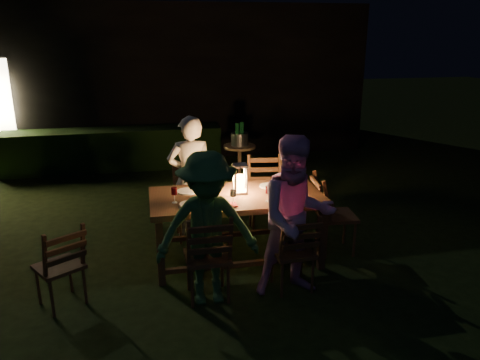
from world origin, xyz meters
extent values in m
plane|color=black|center=(0.00, 0.00, 0.00)|extent=(40.00, 40.00, 0.00)
cube|color=black|center=(0.00, 6.20, 1.60)|extent=(10.00, 4.00, 3.20)
cube|color=black|center=(-0.50, 3.75, 0.40)|extent=(4.20, 0.70, 0.80)
cube|color=#51311B|center=(1.06, -0.64, 0.79)|extent=(2.00, 1.02, 0.06)
cube|color=#51311B|center=(0.15, -1.03, 0.37)|extent=(0.08, 0.08, 0.73)
cube|color=#51311B|center=(0.16, -0.22, 0.37)|extent=(0.08, 0.08, 0.73)
cube|color=#51311B|center=(1.96, -1.07, 0.37)|extent=(0.08, 0.08, 0.73)
cube|color=#51311B|center=(1.97, -0.25, 0.37)|extent=(0.08, 0.08, 0.73)
cube|color=#51311B|center=(0.60, -1.38, 0.45)|extent=(0.44, 0.42, 0.04)
cube|color=#51311B|center=(0.60, -1.58, 0.74)|extent=(0.44, 0.15, 0.52)
cube|color=#51311B|center=(1.50, -1.40, 0.42)|extent=(0.43, 0.41, 0.04)
cube|color=#51311B|center=(1.50, -1.58, 0.68)|extent=(0.42, 0.15, 0.48)
cube|color=#51311B|center=(0.62, 0.12, 0.45)|extent=(0.45, 0.43, 0.04)
cube|color=#51311B|center=(0.62, 0.31, 0.73)|extent=(0.44, 0.15, 0.52)
cube|color=#51311B|center=(1.62, 0.10, 0.48)|extent=(0.53, 0.51, 0.04)
cube|color=#51311B|center=(1.65, 0.30, 0.78)|extent=(0.49, 0.22, 0.55)
cube|color=#51311B|center=(2.31, -0.66, 0.47)|extent=(0.48, 0.50, 0.04)
cube|color=#51311B|center=(2.11, -0.64, 0.76)|extent=(0.20, 0.47, 0.54)
cube|color=#51311B|center=(-0.85, -1.21, 0.42)|extent=(0.55, 0.55, 0.04)
cube|color=#51311B|center=(-0.76, -1.36, 0.68)|extent=(0.42, 0.33, 0.48)
imported|color=silver|center=(0.62, 0.19, 0.81)|extent=(0.60, 0.40, 1.63)
imported|color=#E29BDA|center=(1.49, -1.47, 0.84)|extent=(0.83, 0.65, 1.68)
imported|color=#346934|center=(0.60, -1.45, 0.78)|extent=(1.02, 0.60, 1.57)
cube|color=white|center=(1.11, -0.59, 0.84)|extent=(0.15, 0.15, 0.03)
cube|color=white|center=(1.11, -0.59, 1.16)|extent=(0.16, 0.16, 0.03)
cylinder|color=#FF9E3F|center=(1.11, -0.59, 0.96)|extent=(0.09, 0.09, 0.18)
cylinder|color=white|center=(0.51, -0.41, 0.83)|extent=(0.25, 0.25, 0.01)
cylinder|color=white|center=(0.51, -0.85, 0.83)|extent=(0.25, 0.25, 0.01)
cylinder|color=white|center=(1.51, -0.43, 0.83)|extent=(0.25, 0.25, 0.01)
cylinder|color=white|center=(1.51, -0.87, 0.83)|extent=(0.25, 0.25, 0.01)
cylinder|color=#0F471E|center=(0.81, -0.64, 0.97)|extent=(0.07, 0.07, 0.28)
cube|color=red|center=(0.90, -0.96, 0.83)|extent=(0.18, 0.14, 0.01)
cube|color=red|center=(1.60, -0.95, 0.83)|extent=(0.18, 0.14, 0.01)
cube|color=black|center=(0.43, -0.93, 0.83)|extent=(0.14, 0.07, 0.01)
cylinder|color=brown|center=(1.69, 2.10, 0.72)|extent=(0.55, 0.55, 0.04)
cylinder|color=brown|center=(1.69, 2.10, 0.36)|extent=(0.06, 0.06, 0.72)
cylinder|color=#A5A8AD|center=(1.69, 2.10, 0.86)|extent=(0.30, 0.30, 0.22)
cylinder|color=#0F471E|center=(1.64, 2.06, 0.91)|extent=(0.07, 0.07, 0.32)
cylinder|color=#0F471E|center=(1.74, 2.14, 0.91)|extent=(0.07, 0.07, 0.32)
camera|label=1|loc=(0.00, -5.62, 2.62)|focal=35.00mm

